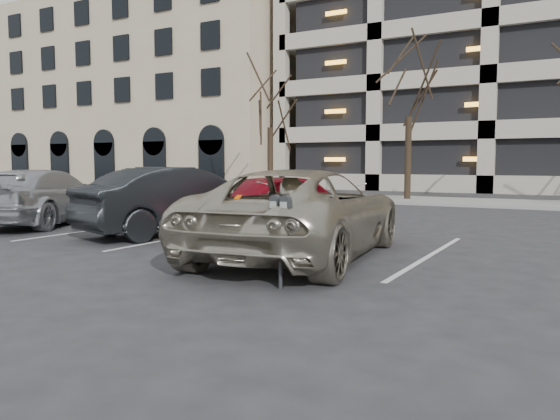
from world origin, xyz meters
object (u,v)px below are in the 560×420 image
(tree_b, at_px, (410,64))
(suv_silver, at_px, (302,213))
(car_dark, at_px, (180,201))
(parking_meter, at_px, (280,219))
(tree_a, at_px, (270,85))
(car_red, at_px, (289,204))
(car_silver, at_px, (43,197))

(tree_b, height_order, suv_silver, tree_b)
(suv_silver, distance_m, car_dark, 4.24)
(parking_meter, xyz_separation_m, suv_silver, (-0.91, 2.43, -0.16))
(car_dark, bearing_deg, tree_a, -49.91)
(car_red, xyz_separation_m, car_dark, (-2.42, -1.03, 0.06))
(tree_a, height_order, suv_silver, tree_a)
(suv_silver, height_order, car_dark, car_dark)
(tree_b, bearing_deg, car_silver, -114.26)
(parking_meter, height_order, car_red, car_red)
(suv_silver, xyz_separation_m, car_silver, (-8.58, 1.10, -0.04))
(suv_silver, height_order, car_red, suv_silver)
(tree_a, relative_size, car_silver, 1.46)
(tree_b, relative_size, car_silver, 1.57)
(tree_a, xyz_separation_m, car_dark, (5.37, -13.48, -4.72))
(car_dark, distance_m, car_silver, 4.59)
(tree_b, distance_m, car_red, 13.52)
(parking_meter, xyz_separation_m, car_silver, (-9.49, 3.54, -0.20))
(parking_meter, relative_size, car_red, 0.29)
(tree_b, xyz_separation_m, parking_meter, (3.29, -17.32, -4.98))
(suv_silver, bearing_deg, car_dark, -26.26)
(car_silver, bearing_deg, car_dark, 161.26)
(tree_b, distance_m, car_silver, 15.97)
(tree_a, distance_m, parking_meter, 20.65)
(tree_b, bearing_deg, parking_meter, -79.25)
(tree_a, height_order, parking_meter, tree_a)
(car_red, relative_size, car_dark, 0.90)
(tree_b, xyz_separation_m, car_silver, (-6.21, -13.78, -5.18))
(suv_silver, height_order, car_silver, suv_silver)
(tree_b, height_order, car_red, tree_b)
(suv_silver, bearing_deg, parking_meter, 103.66)
(suv_silver, bearing_deg, car_silver, -14.25)
(tree_a, height_order, tree_b, tree_b)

